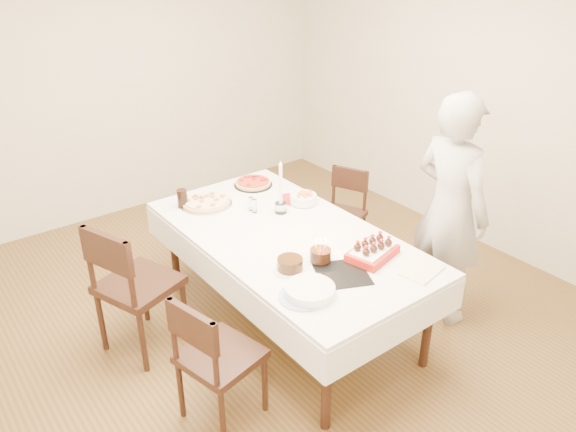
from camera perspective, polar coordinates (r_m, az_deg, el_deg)
floor at (r=4.35m, az=-1.16°, el=-10.43°), size 5.00×5.00×0.00m
wall_back at (r=5.81m, az=-16.48°, el=13.14°), size 4.50×0.04×2.70m
wall_right at (r=5.27m, az=19.22°, el=11.36°), size 0.04×5.00×2.70m
dining_table at (r=4.11m, az=0.00°, el=-6.48°), size 1.21×2.18×0.75m
chair_right_savory at (r=4.96m, az=5.37°, el=-0.01°), size 0.54×0.54×0.80m
chair_left_savory at (r=3.96m, az=-14.90°, el=-6.76°), size 0.66×0.66×1.01m
chair_left_dessert at (r=3.38m, az=-6.85°, el=-13.96°), size 0.54×0.54×0.89m
person at (r=4.16m, az=16.11°, el=0.56°), size 0.44×0.65×1.73m
pizza_white at (r=4.38m, az=-8.32°, el=1.38°), size 0.41×0.41×0.04m
pizza_pepperoni at (r=4.67m, az=-3.57°, el=3.37°), size 0.40×0.40×0.04m
red_placemat at (r=4.44m, az=0.87°, el=1.77°), size 0.29×0.29×0.01m
pasta_bowl at (r=4.35m, az=1.55°, el=1.79°), size 0.24×0.24×0.07m
taper_candle at (r=4.13m, az=-0.75°, el=2.93°), size 0.11×0.11×0.41m
shaker_pair at (r=4.21m, az=-3.41°, el=1.03°), size 0.10×0.10×0.11m
cola_glass at (r=4.35m, az=-10.68°, el=1.75°), size 0.10×0.10×0.14m
layer_cake at (r=3.50m, az=0.20°, el=-4.95°), size 0.23×0.23×0.09m
cake_board at (r=3.51m, az=5.51°, el=-5.90°), size 0.42×0.42×0.01m
birthday_cake at (r=3.58m, az=3.34°, el=-3.52°), size 0.18×0.18×0.14m
strawberry_box at (r=3.68m, az=8.58°, el=-3.60°), size 0.38×0.30×0.08m
box_lid at (r=3.62m, az=13.45°, el=-5.47°), size 0.31×0.24×0.02m
plate_stack at (r=3.29m, az=2.25°, el=-7.59°), size 0.35×0.35×0.06m
china_plate at (r=3.28m, az=1.52°, el=-8.20°), size 0.34×0.34×0.01m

